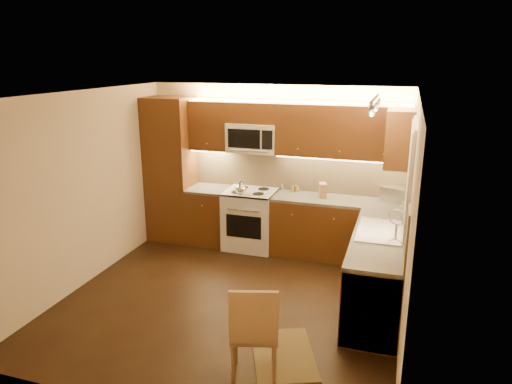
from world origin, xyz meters
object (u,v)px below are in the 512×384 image
(kettle, at_px, (241,188))
(toaster_oven, at_px, (395,194))
(dining_chair, at_px, (254,329))
(sink, at_px, (381,225))
(microwave, at_px, (253,138))
(knife_block, at_px, (323,190))
(stove, at_px, (250,219))
(soap_bottle, at_px, (403,209))

(kettle, height_order, toaster_oven, kettle)
(kettle, height_order, dining_chair, kettle)
(sink, distance_m, kettle, 2.27)
(microwave, relative_size, toaster_oven, 2.10)
(dining_chair, bearing_deg, knife_block, 72.00)
(stove, relative_size, knife_block, 4.25)
(sink, bearing_deg, stove, 150.64)
(sink, xyz_separation_m, kettle, (-2.08, 0.92, 0.05))
(knife_block, bearing_deg, dining_chair, -110.82)
(stove, xyz_separation_m, microwave, (0.00, 0.14, 1.26))
(toaster_oven, bearing_deg, microwave, -160.61)
(sink, bearing_deg, dining_chair, -118.37)
(microwave, distance_m, sink, 2.48)
(soap_bottle, relative_size, dining_chair, 0.20)
(stove, relative_size, sink, 1.07)
(toaster_oven, xyz_separation_m, dining_chair, (-1.11, -3.13, -0.52))
(knife_block, xyz_separation_m, dining_chair, (-0.09, -3.01, -0.52))
(dining_chair, bearing_deg, stove, 92.64)
(knife_block, distance_m, soap_bottle, 1.25)
(microwave, relative_size, sink, 0.88)
(stove, relative_size, dining_chair, 0.94)
(microwave, bearing_deg, toaster_oven, 1.10)
(toaster_oven, height_order, soap_bottle, toaster_oven)
(stove, bearing_deg, microwave, 90.00)
(soap_bottle, bearing_deg, toaster_oven, 123.75)
(microwave, bearing_deg, knife_block, -4.10)
(kettle, distance_m, soap_bottle, 2.33)
(dining_chair, bearing_deg, kettle, 95.40)
(kettle, height_order, knife_block, kettle)
(kettle, relative_size, dining_chair, 0.21)
(microwave, xyz_separation_m, knife_block, (1.10, -0.08, -0.71))
(microwave, height_order, knife_block, microwave)
(stove, bearing_deg, toaster_oven, 4.74)
(kettle, relative_size, soap_bottle, 1.01)
(microwave, height_order, toaster_oven, microwave)
(dining_chair, bearing_deg, toaster_oven, 54.12)
(kettle, bearing_deg, knife_block, 15.64)
(soap_bottle, bearing_deg, stove, -168.36)
(toaster_oven, height_order, dining_chair, toaster_oven)
(microwave, distance_m, knife_block, 1.31)
(stove, bearing_deg, knife_block, 2.92)
(soap_bottle, bearing_deg, sink, -86.62)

